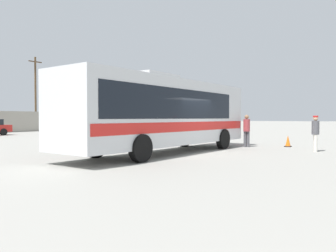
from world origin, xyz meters
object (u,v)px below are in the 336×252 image
(coach_bus_silver_red, at_px, (163,112))
(attendant_by_bus_door, at_px, (247,129))
(passenger_waiting_on_apron, at_px, (315,131))
(utility_pole_near, at_px, (36,92))
(traffic_cone_on_apron, at_px, (288,141))
(vendor_umbrella_near_gate_blue, at_px, (199,116))

(coach_bus_silver_red, bearing_deg, attendant_by_bus_door, -22.40)
(coach_bus_silver_red, xyz_separation_m, attendant_by_bus_door, (5.30, -2.18, -0.89))
(passenger_waiting_on_apron, bearing_deg, attendant_by_bus_door, 77.28)
(passenger_waiting_on_apron, bearing_deg, coach_bus_silver_red, 127.38)
(utility_pole_near, relative_size, traffic_cone_on_apron, 14.69)
(attendant_by_bus_door, height_order, utility_pole_near, utility_pole_near)
(coach_bus_silver_red, bearing_deg, traffic_cone_on_apron, -32.00)
(traffic_cone_on_apron, bearing_deg, passenger_waiting_on_apron, -141.42)
(utility_pole_near, bearing_deg, vendor_umbrella_near_gate_blue, -94.39)
(attendant_by_bus_door, bearing_deg, passenger_waiting_on_apron, -102.72)
(utility_pole_near, bearing_deg, passenger_waiting_on_apron, -106.53)
(passenger_waiting_on_apron, relative_size, utility_pole_near, 0.18)
(vendor_umbrella_near_gate_blue, xyz_separation_m, traffic_cone_on_apron, (-6.25, -8.65, -1.46))
(passenger_waiting_on_apron, relative_size, vendor_umbrella_near_gate_blue, 0.82)
(attendant_by_bus_door, relative_size, passenger_waiting_on_apron, 1.04)
(vendor_umbrella_near_gate_blue, height_order, utility_pole_near, utility_pole_near)
(passenger_waiting_on_apron, distance_m, traffic_cone_on_apron, 2.83)
(passenger_waiting_on_apron, bearing_deg, utility_pole_near, 73.47)
(vendor_umbrella_near_gate_blue, bearing_deg, utility_pole_near, 85.61)
(coach_bus_silver_red, relative_size, attendant_by_bus_door, 6.35)
(attendant_by_bus_door, bearing_deg, traffic_cone_on_apron, -55.90)
(utility_pole_near, bearing_deg, traffic_cone_on_apron, -103.87)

